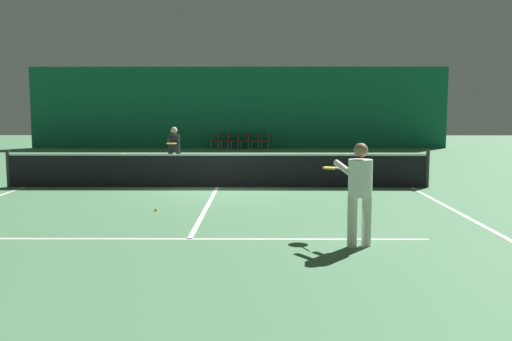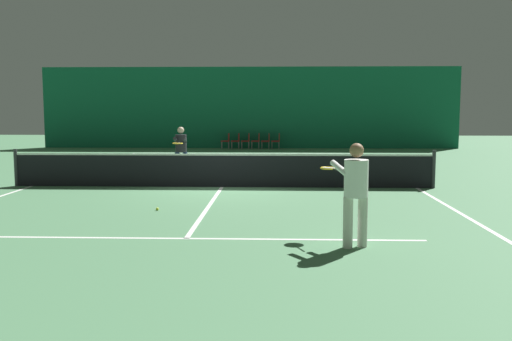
% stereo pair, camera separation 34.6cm
% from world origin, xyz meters
% --- Properties ---
extents(ground_plane, '(60.00, 60.00, 0.00)m').
position_xyz_m(ground_plane, '(0.00, 0.00, 0.00)').
color(ground_plane, '#4C7F56').
extents(backdrop_curtain, '(23.00, 0.12, 4.47)m').
position_xyz_m(backdrop_curtain, '(0.00, 15.58, 2.23)').
color(backdrop_curtain, '#146042').
rests_on(backdrop_curtain, ground).
extents(court_line_baseline_far, '(11.00, 0.10, 0.00)m').
position_xyz_m(court_line_baseline_far, '(0.00, 11.90, 0.00)').
color(court_line_baseline_far, white).
rests_on(court_line_baseline_far, ground).
extents(court_line_service_far, '(8.25, 0.10, 0.00)m').
position_xyz_m(court_line_service_far, '(0.00, 6.40, 0.00)').
color(court_line_service_far, white).
rests_on(court_line_service_far, ground).
extents(court_line_service_near, '(8.25, 0.10, 0.00)m').
position_xyz_m(court_line_service_near, '(0.00, -6.40, 0.00)').
color(court_line_service_near, white).
rests_on(court_line_service_near, ground).
extents(court_line_sideline_left, '(0.10, 23.80, 0.00)m').
position_xyz_m(court_line_sideline_left, '(-5.50, 0.00, 0.00)').
color(court_line_sideline_left, white).
rests_on(court_line_sideline_left, ground).
extents(court_line_sideline_right, '(0.10, 23.80, 0.00)m').
position_xyz_m(court_line_sideline_right, '(5.50, 0.00, 0.00)').
color(court_line_sideline_right, white).
rests_on(court_line_sideline_right, ground).
extents(court_line_centre, '(0.10, 12.80, 0.00)m').
position_xyz_m(court_line_centre, '(0.00, 0.00, 0.00)').
color(court_line_centre, white).
rests_on(court_line_centre, ground).
extents(tennis_net, '(12.00, 0.10, 1.07)m').
position_xyz_m(tennis_net, '(0.00, 0.00, 0.51)').
color(tennis_net, black).
rests_on(tennis_net, ground).
extents(player_near, '(0.80, 1.40, 1.69)m').
position_xyz_m(player_near, '(2.82, -6.87, 0.99)').
color(player_near, beige).
rests_on(player_near, ground).
extents(player_far, '(0.45, 1.35, 1.62)m').
position_xyz_m(player_far, '(-1.59, 2.49, 0.95)').
color(player_far, navy).
rests_on(player_far, ground).
extents(courtside_chair_0, '(0.44, 0.44, 0.84)m').
position_xyz_m(courtside_chair_0, '(-1.20, 15.03, 0.49)').
color(courtside_chair_0, '#99999E').
rests_on(courtside_chair_0, ground).
extents(courtside_chair_1, '(0.44, 0.44, 0.84)m').
position_xyz_m(courtside_chair_1, '(-0.65, 15.03, 0.49)').
color(courtside_chair_1, '#99999E').
rests_on(courtside_chair_1, ground).
extents(courtside_chair_2, '(0.44, 0.44, 0.84)m').
position_xyz_m(courtside_chair_2, '(-0.10, 15.03, 0.49)').
color(courtside_chair_2, '#99999E').
rests_on(courtside_chair_2, ground).
extents(courtside_chair_3, '(0.44, 0.44, 0.84)m').
position_xyz_m(courtside_chair_3, '(0.45, 15.03, 0.49)').
color(courtside_chair_3, '#99999E').
rests_on(courtside_chair_3, ground).
extents(courtside_chair_4, '(0.44, 0.44, 0.84)m').
position_xyz_m(courtside_chair_4, '(1.00, 15.03, 0.49)').
color(courtside_chair_4, '#99999E').
rests_on(courtside_chair_4, ground).
extents(courtside_chair_5, '(0.44, 0.44, 0.84)m').
position_xyz_m(courtside_chair_5, '(1.55, 15.03, 0.49)').
color(courtside_chair_5, '#99999E').
rests_on(courtside_chair_5, ground).
extents(tennis_ball, '(0.07, 0.07, 0.07)m').
position_xyz_m(tennis_ball, '(-1.07, -3.75, 0.03)').
color(tennis_ball, '#D1DB33').
rests_on(tennis_ball, ground).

